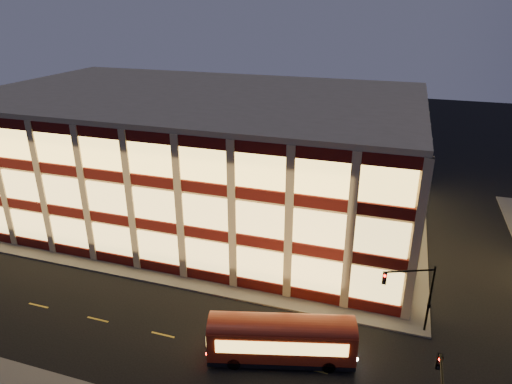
% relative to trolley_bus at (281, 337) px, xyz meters
% --- Properties ---
extents(ground, '(200.00, 200.00, 0.00)m').
position_rel_trolley_bus_xyz_m(ground, '(-13.47, 5.60, -1.96)').
color(ground, black).
rests_on(ground, ground).
extents(sidewalk_office_south, '(54.00, 2.00, 0.15)m').
position_rel_trolley_bus_xyz_m(sidewalk_office_south, '(-16.47, 6.60, -1.89)').
color(sidewalk_office_south, '#514F4C').
rests_on(sidewalk_office_south, ground).
extents(sidewalk_office_east, '(2.00, 30.00, 0.15)m').
position_rel_trolley_bus_xyz_m(sidewalk_office_east, '(9.53, 22.60, -1.89)').
color(sidewalk_office_east, '#514F4C').
rests_on(sidewalk_office_east, ground).
extents(office_building, '(50.45, 30.45, 14.50)m').
position_rel_trolley_bus_xyz_m(office_building, '(-16.39, 22.51, 5.29)').
color(office_building, tan).
rests_on(office_building, ground).
extents(traffic_signal_far, '(3.79, 1.87, 6.00)m').
position_rel_trolley_bus_xyz_m(traffic_signal_far, '(8.74, 5.83, 2.15)').
color(traffic_signal_far, black).
rests_on(traffic_signal_far, ground).
extents(trolley_bus, '(10.77, 5.27, 3.54)m').
position_rel_trolley_bus_xyz_m(trolley_bus, '(0.00, 0.00, 0.00)').
color(trolley_bus, maroon).
rests_on(trolley_bus, ground).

